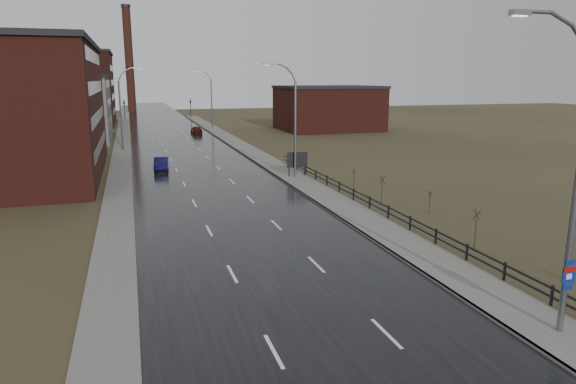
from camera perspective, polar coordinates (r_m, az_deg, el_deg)
road at (r=73.54m, az=-11.58°, el=4.56°), size 14.00×300.00×0.06m
sidewalk_right at (r=50.94m, az=0.92°, el=1.43°), size 3.20×180.00×0.18m
curb_right at (r=50.50m, az=-0.72°, el=1.34°), size 0.16×180.00×0.18m
sidewalk_left at (r=73.23m, az=-17.99°, el=4.19°), size 2.40×260.00×0.12m
warehouse_mid at (r=91.36m, az=-24.31°, el=8.52°), size 16.32×20.40×10.50m
warehouse_far at (r=121.66m, az=-25.10°, el=10.36°), size 26.52×24.48×15.50m
building_right at (r=101.74m, az=4.46°, el=9.31°), size 18.36×16.32×8.50m
smokestack at (r=162.66m, az=-17.25°, el=13.95°), size 2.70×2.70×30.70m
streetlight_main at (r=21.45m, az=28.88°, el=0.70°), size 3.91×0.29×12.11m
streetlight_right_mid at (r=51.08m, az=0.49°, el=7.98°), size 3.36×0.28×11.35m
streetlight_left at (r=74.67m, az=-17.89°, el=8.82°), size 3.36×0.28×11.35m
streetlight_right_far at (r=103.78m, az=-8.66°, el=10.14°), size 3.36×0.28×11.35m
guardrail at (r=36.47m, az=11.61°, el=-2.30°), size 0.10×53.05×1.10m
shrub_c at (r=31.75m, az=20.14°, el=-3.84°), size 0.60×0.64×2.56m
shrub_d at (r=39.52m, az=15.47°, el=-0.99°), size 0.43×0.46×1.80m
shrub_e at (r=41.15m, az=10.40°, el=0.26°), size 0.58×0.61×2.43m
shrub_f at (r=47.87m, az=7.34°, el=1.66°), size 0.43×0.45×1.79m
billboard at (r=52.01m, az=1.02°, el=3.53°), size 2.17×0.17×2.62m
traffic_light_left at (r=132.67m, az=-17.78°, el=9.64°), size 0.58×2.73×5.30m
traffic_light_right at (r=133.49m, az=-10.80°, el=10.03°), size 0.58×2.73×5.30m
car_near at (r=57.74m, az=-13.90°, el=3.00°), size 1.85×4.38×1.41m
car_far at (r=95.45m, az=-10.14°, el=6.80°), size 1.85×4.22×1.42m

